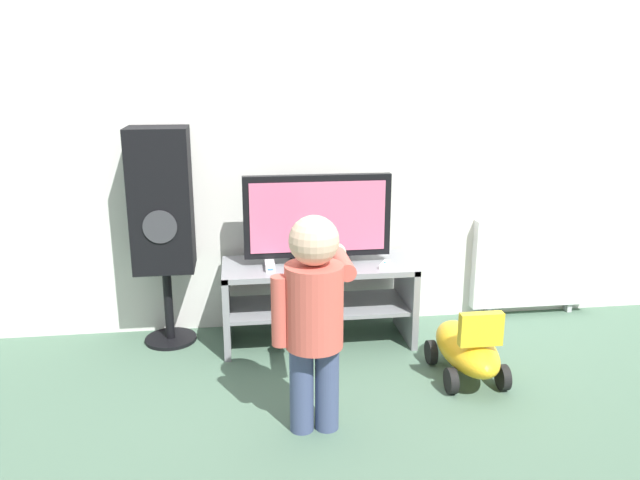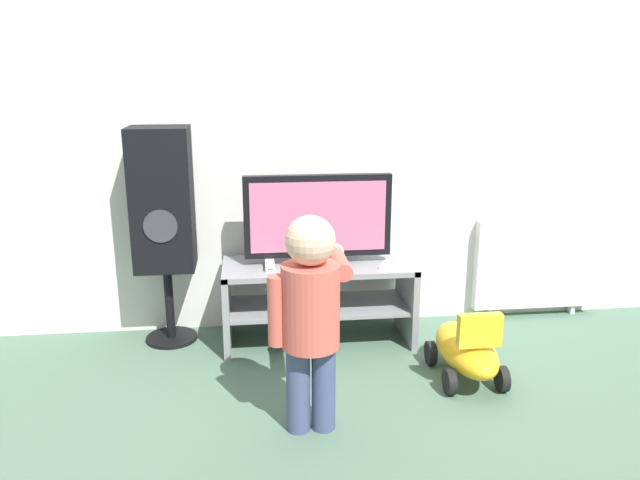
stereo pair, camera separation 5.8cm
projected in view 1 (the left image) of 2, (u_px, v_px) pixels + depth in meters
ground_plane at (323, 356)px, 3.44m from camera, size 16.00×16.00×0.00m
wall_back at (311, 110)px, 3.59m from camera, size 10.00×0.06×2.60m
tv_stand at (318, 290)px, 3.56m from camera, size 1.08×0.44×0.47m
television at (317, 220)px, 3.48m from camera, size 0.82×0.20×0.50m
game_console at (269, 264)px, 3.45m from camera, size 0.05×0.20×0.04m
remote_primary at (385, 265)px, 3.47m from camera, size 0.09×0.13×0.03m
child at (314, 307)px, 2.61m from camera, size 0.37×0.53×0.97m
speaker_tower at (162, 205)px, 3.42m from camera, size 0.33×0.30×1.23m
ride_on_toy at (467, 348)px, 3.18m from camera, size 0.31×0.59×0.41m
radiator at (533, 263)px, 3.95m from camera, size 0.78×0.08×0.63m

